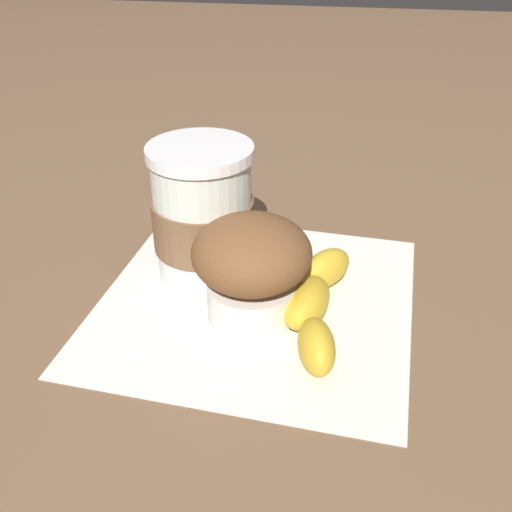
{
  "coord_description": "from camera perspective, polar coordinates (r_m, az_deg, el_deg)",
  "views": [
    {
      "loc": [
        0.07,
        -0.42,
        0.31
      ],
      "look_at": [
        0.0,
        0.0,
        0.05
      ],
      "focal_mm": 42.0,
      "sensor_mm": 36.0,
      "label": 1
    }
  ],
  "objects": [
    {
      "name": "muffin",
      "position": [
        0.48,
        -0.04,
        -0.88
      ],
      "size": [
        0.1,
        0.1,
        0.09
      ],
      "color": "white",
      "rests_on": "paper_napkin"
    },
    {
      "name": "ground_plane",
      "position": [
        0.53,
        -0.0,
        -4.3
      ],
      "size": [
        3.0,
        3.0,
        0.0
      ],
      "primitive_type": "plane",
      "color": "brown"
    },
    {
      "name": "banana",
      "position": [
        0.5,
        5.66,
        -4.5
      ],
      "size": [
        0.06,
        0.17,
        0.03
      ],
      "color": "gold",
      "rests_on": "paper_napkin"
    },
    {
      "name": "paper_napkin",
      "position": [
        0.53,
        -0.0,
        -4.24
      ],
      "size": [
        0.29,
        0.29,
        0.0
      ],
      "primitive_type": "cube",
      "rotation": [
        0.0,
        0.0,
        -0.07
      ],
      "color": "white",
      "rests_on": "ground_plane"
    },
    {
      "name": "coffee_cup",
      "position": [
        0.54,
        -5.06,
        3.86
      ],
      "size": [
        0.09,
        0.09,
        0.13
      ],
      "color": "silver",
      "rests_on": "paper_napkin"
    }
  ]
}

